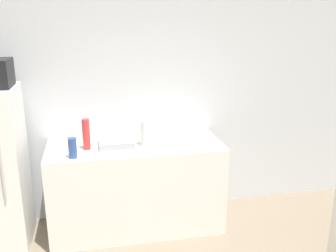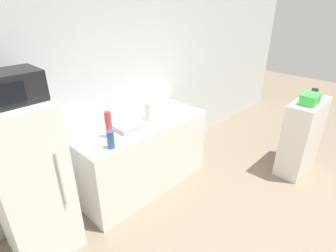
{
  "view_description": "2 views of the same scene",
  "coord_description": "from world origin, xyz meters",
  "px_view_note": "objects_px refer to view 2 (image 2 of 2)",
  "views": [
    {
      "loc": [
        -0.48,
        -1.07,
        2.1
      ],
      "look_at": [
        0.15,
        1.95,
        1.19
      ],
      "focal_mm": 40.0,
      "sensor_mm": 36.0,
      "label": 1
    },
    {
      "loc": [
        -1.9,
        0.16,
        2.23
      ],
      "look_at": [
        -0.14,
        1.86,
        1.05
      ],
      "focal_mm": 28.0,
      "sensor_mm": 36.0,
      "label": 2
    }
  ],
  "objects_px": {
    "paper_towel_roll": "(150,112)",
    "bottle_short": "(111,140)",
    "refrigerator": "(30,183)",
    "jar": "(315,92)",
    "bottle_tall": "(109,125)",
    "basket": "(310,99)",
    "microwave": "(3,88)"
  },
  "relations": [
    {
      "from": "microwave",
      "to": "jar",
      "type": "height_order",
      "value": "microwave"
    },
    {
      "from": "bottle_tall",
      "to": "basket",
      "type": "xyz_separation_m",
      "value": [
        2.13,
        -1.3,
        0.06
      ]
    },
    {
      "from": "bottle_tall",
      "to": "bottle_short",
      "type": "height_order",
      "value": "bottle_tall"
    },
    {
      "from": "refrigerator",
      "to": "basket",
      "type": "relative_size",
      "value": 5.31
    },
    {
      "from": "microwave",
      "to": "basket",
      "type": "xyz_separation_m",
      "value": [
        2.98,
        -1.31,
        -0.53
      ]
    },
    {
      "from": "bottle_short",
      "to": "basket",
      "type": "xyz_separation_m",
      "value": [
        2.25,
        -1.1,
        0.11
      ]
    },
    {
      "from": "jar",
      "to": "paper_towel_roll",
      "type": "distance_m",
      "value": 2.33
    },
    {
      "from": "bottle_tall",
      "to": "paper_towel_roll",
      "type": "bearing_deg",
      "value": -1.07
    },
    {
      "from": "refrigerator",
      "to": "bottle_tall",
      "type": "xyz_separation_m",
      "value": [
        0.86,
        -0.01,
        0.28
      ]
    },
    {
      "from": "basket",
      "to": "paper_towel_roll",
      "type": "distance_m",
      "value": 2.02
    },
    {
      "from": "microwave",
      "to": "basket",
      "type": "bearing_deg",
      "value": -23.68
    },
    {
      "from": "jar",
      "to": "microwave",
      "type": "bearing_deg",
      "value": 160.2
    },
    {
      "from": "refrigerator",
      "to": "jar",
      "type": "bearing_deg",
      "value": -19.82
    },
    {
      "from": "bottle_short",
      "to": "jar",
      "type": "bearing_deg",
      "value": -20.82
    },
    {
      "from": "bottle_tall",
      "to": "basket",
      "type": "bearing_deg",
      "value": -31.49
    },
    {
      "from": "jar",
      "to": "paper_towel_roll",
      "type": "bearing_deg",
      "value": 148.58
    },
    {
      "from": "bottle_short",
      "to": "bottle_tall",
      "type": "bearing_deg",
      "value": 59.4
    },
    {
      "from": "refrigerator",
      "to": "bottle_tall",
      "type": "distance_m",
      "value": 0.9
    },
    {
      "from": "refrigerator",
      "to": "bottle_tall",
      "type": "bearing_deg",
      "value": -0.38
    },
    {
      "from": "bottle_tall",
      "to": "basket",
      "type": "height_order",
      "value": "bottle_tall"
    },
    {
      "from": "basket",
      "to": "refrigerator",
      "type": "bearing_deg",
      "value": 156.3
    },
    {
      "from": "paper_towel_roll",
      "to": "bottle_short",
      "type": "bearing_deg",
      "value": -164.36
    },
    {
      "from": "bottle_tall",
      "to": "basket",
      "type": "relative_size",
      "value": 1.03
    },
    {
      "from": "microwave",
      "to": "paper_towel_roll",
      "type": "xyz_separation_m",
      "value": [
        1.43,
        -0.02,
        -0.62
      ]
    },
    {
      "from": "basket",
      "to": "jar",
      "type": "xyz_separation_m",
      "value": [
        0.43,
        0.08,
        -0.02
      ]
    },
    {
      "from": "basket",
      "to": "paper_towel_roll",
      "type": "relative_size",
      "value": 1.16
    },
    {
      "from": "microwave",
      "to": "jar",
      "type": "relative_size",
      "value": 5.9
    },
    {
      "from": "microwave",
      "to": "bottle_short",
      "type": "height_order",
      "value": "microwave"
    },
    {
      "from": "refrigerator",
      "to": "microwave",
      "type": "bearing_deg",
      "value": -110.99
    },
    {
      "from": "microwave",
      "to": "bottle_short",
      "type": "bearing_deg",
      "value": -15.95
    },
    {
      "from": "bottle_tall",
      "to": "paper_towel_roll",
      "type": "distance_m",
      "value": 0.57
    },
    {
      "from": "microwave",
      "to": "paper_towel_roll",
      "type": "relative_size",
      "value": 2.11
    }
  ]
}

